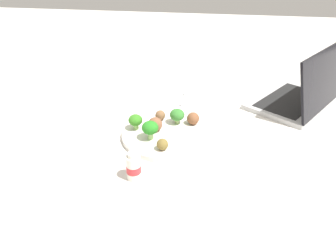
# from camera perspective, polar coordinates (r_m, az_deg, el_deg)

# --- Properties ---
(ground_plane) EXTENTS (4.00, 4.00, 0.00)m
(ground_plane) POSITION_cam_1_polar(r_m,az_deg,el_deg) (0.95, 0.00, -1.88)
(ground_plane) COLOR silver
(plate) EXTENTS (0.28, 0.28, 0.02)m
(plate) POSITION_cam_1_polar(r_m,az_deg,el_deg) (0.94, 0.00, -1.47)
(plate) COLOR white
(plate) RESTS_ON ground_plane
(broccoli_floret_center) EXTENTS (0.04, 0.04, 0.05)m
(broccoli_floret_center) POSITION_cam_1_polar(r_m,az_deg,el_deg) (0.95, -5.96, 1.11)
(broccoli_floret_center) COLOR #91C068
(broccoli_floret_center) RESTS_ON plate
(broccoli_floret_back_left) EXTENTS (0.05, 0.05, 0.06)m
(broccoli_floret_back_left) POSITION_cam_1_polar(r_m,az_deg,el_deg) (0.89, -3.31, -0.39)
(broccoli_floret_back_left) COLOR #9BC873
(broccoli_floret_back_left) RESTS_ON plate
(broccoli_floret_back_right) EXTENTS (0.05, 0.05, 0.05)m
(broccoli_floret_back_right) POSITION_cam_1_polar(r_m,az_deg,el_deg) (0.97, 1.70, 2.04)
(broccoli_floret_back_right) COLOR #9BBD70
(broccoli_floret_back_right) RESTS_ON plate
(meatball_mid_left) EXTENTS (0.04, 0.04, 0.04)m
(meatball_mid_left) POSITION_cam_1_polar(r_m,az_deg,el_deg) (0.94, -2.35, 0.38)
(meatball_mid_left) COLOR brown
(meatball_mid_left) RESTS_ON plate
(meatball_center) EXTENTS (0.03, 0.03, 0.03)m
(meatball_center) POSITION_cam_1_polar(r_m,az_deg,el_deg) (0.85, -1.34, -3.38)
(meatball_center) COLOR brown
(meatball_center) RESTS_ON plate
(meatball_front_right) EXTENTS (0.04, 0.04, 0.04)m
(meatball_front_right) POSITION_cam_1_polar(r_m,az_deg,el_deg) (0.97, 4.63, 1.39)
(meatball_front_right) COLOR brown
(meatball_front_right) RESTS_ON plate
(meatball_front_left) EXTENTS (0.03, 0.03, 0.03)m
(meatball_front_left) POSITION_cam_1_polar(r_m,az_deg,el_deg) (1.00, -1.43, 1.99)
(meatball_front_left) COLOR brown
(meatball_front_left) RESTS_ON plate
(napkin) EXTENTS (0.18, 0.14, 0.01)m
(napkin) POSITION_cam_1_polar(r_m,az_deg,el_deg) (1.17, 3.89, 4.82)
(napkin) COLOR white
(napkin) RESTS_ON ground_plane
(fork) EXTENTS (0.12, 0.03, 0.01)m
(fork) POSITION_cam_1_polar(r_m,az_deg,el_deg) (1.18, 3.11, 5.30)
(fork) COLOR silver
(fork) RESTS_ON napkin
(knife) EXTENTS (0.15, 0.03, 0.01)m
(knife) POSITION_cam_1_polar(r_m,az_deg,el_deg) (1.17, 4.83, 5.08)
(knife) COLOR white
(knife) RESTS_ON napkin
(yogurt_bottle) EXTENTS (0.04, 0.04, 0.08)m
(yogurt_bottle) POSITION_cam_1_polar(r_m,az_deg,el_deg) (0.77, -6.36, -7.51)
(yogurt_bottle) COLOR white
(yogurt_bottle) RESTS_ON ground_plane
(laptop) EXTENTS (0.39, 0.36, 0.21)m
(laptop) POSITION_cam_1_polar(r_m,az_deg,el_deg) (1.21, 22.96, 5.10)
(laptop) COLOR #B3B3B3
(laptop) RESTS_ON ground_plane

